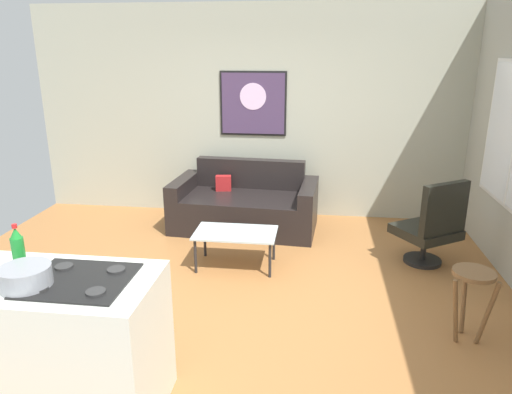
{
  "coord_description": "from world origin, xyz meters",
  "views": [
    {
      "loc": [
        0.66,
        -3.93,
        2.23
      ],
      "look_at": [
        0.04,
        0.9,
        0.7
      ],
      "focal_mm": 33.23,
      "sensor_mm": 36.0,
      "label": 1
    }
  ],
  "objects_px": {
    "couch": "(245,206)",
    "bar_stool": "(472,286)",
    "mixing_bowl": "(26,277)",
    "wall_painting": "(253,103)",
    "soda_bottle_2": "(18,249)",
    "armchair": "(432,226)",
    "coffee_table": "(236,235)"
  },
  "relations": [
    {
      "from": "couch",
      "to": "armchair",
      "type": "bearing_deg",
      "value": -22.31
    },
    {
      "from": "mixing_bowl",
      "to": "couch",
      "type": "bearing_deg",
      "value": 78.03
    },
    {
      "from": "couch",
      "to": "bar_stool",
      "type": "xyz_separation_m",
      "value": [
        2.12,
        -2.24,
        0.18
      ]
    },
    {
      "from": "soda_bottle_2",
      "to": "wall_painting",
      "type": "relative_size",
      "value": 0.33
    },
    {
      "from": "mixing_bowl",
      "to": "wall_painting",
      "type": "height_order",
      "value": "wall_painting"
    },
    {
      "from": "couch",
      "to": "soda_bottle_2",
      "type": "bearing_deg",
      "value": -105.7
    },
    {
      "from": "couch",
      "to": "mixing_bowl",
      "type": "xyz_separation_m",
      "value": [
        -0.74,
        -3.47,
        0.7
      ]
    },
    {
      "from": "soda_bottle_2",
      "to": "armchair",
      "type": "bearing_deg",
      "value": 38.08
    },
    {
      "from": "couch",
      "to": "wall_painting",
      "type": "height_order",
      "value": "wall_painting"
    },
    {
      "from": "mixing_bowl",
      "to": "soda_bottle_2",
      "type": "bearing_deg",
      "value": 129.13
    },
    {
      "from": "armchair",
      "to": "coffee_table",
      "type": "bearing_deg",
      "value": -172.05
    },
    {
      "from": "couch",
      "to": "mixing_bowl",
      "type": "relative_size",
      "value": 6.44
    },
    {
      "from": "couch",
      "to": "bar_stool",
      "type": "height_order",
      "value": "couch"
    },
    {
      "from": "armchair",
      "to": "soda_bottle_2",
      "type": "height_order",
      "value": "soda_bottle_2"
    },
    {
      "from": "coffee_table",
      "to": "couch",
      "type": "bearing_deg",
      "value": 93.71
    },
    {
      "from": "armchair",
      "to": "soda_bottle_2",
      "type": "distance_m",
      "value": 3.91
    },
    {
      "from": "couch",
      "to": "wall_painting",
      "type": "bearing_deg",
      "value": 87.32
    },
    {
      "from": "bar_stool",
      "to": "soda_bottle_2",
      "type": "relative_size",
      "value": 2.03
    },
    {
      "from": "armchair",
      "to": "mixing_bowl",
      "type": "relative_size",
      "value": 3.28
    },
    {
      "from": "soda_bottle_2",
      "to": "mixing_bowl",
      "type": "xyz_separation_m",
      "value": [
        0.18,
        -0.22,
        -0.07
      ]
    },
    {
      "from": "armchair",
      "to": "wall_painting",
      "type": "distance_m",
      "value": 2.78
    },
    {
      "from": "coffee_table",
      "to": "soda_bottle_2",
      "type": "distance_m",
      "value": 2.42
    },
    {
      "from": "coffee_table",
      "to": "mixing_bowl",
      "type": "xyz_separation_m",
      "value": [
        -0.81,
        -2.31,
        0.63
      ]
    },
    {
      "from": "couch",
      "to": "mixing_bowl",
      "type": "distance_m",
      "value": 3.62
    },
    {
      "from": "armchair",
      "to": "bar_stool",
      "type": "height_order",
      "value": "armchair"
    },
    {
      "from": "bar_stool",
      "to": "wall_painting",
      "type": "height_order",
      "value": "wall_painting"
    },
    {
      "from": "bar_stool",
      "to": "wall_painting",
      "type": "bearing_deg",
      "value": 126.47
    },
    {
      "from": "armchair",
      "to": "wall_painting",
      "type": "bearing_deg",
      "value": 145.12
    },
    {
      "from": "armchair",
      "to": "wall_painting",
      "type": "relative_size",
      "value": 1.07
    },
    {
      "from": "couch",
      "to": "bar_stool",
      "type": "distance_m",
      "value": 3.1
    },
    {
      "from": "coffee_table",
      "to": "wall_painting",
      "type": "bearing_deg",
      "value": 91.56
    },
    {
      "from": "bar_stool",
      "to": "mixing_bowl",
      "type": "distance_m",
      "value": 3.15
    }
  ]
}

